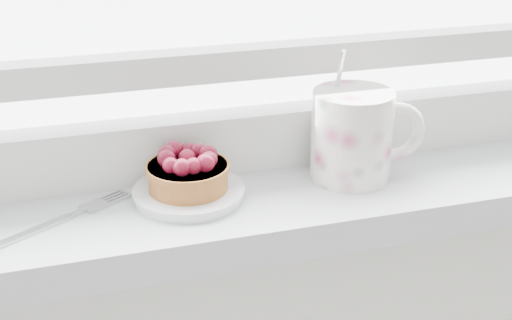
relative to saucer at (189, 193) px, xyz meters
name	(u,v)px	position (x,y,z in m)	size (l,w,h in m)	color
saucer	(189,193)	(0.00, 0.00, 0.00)	(0.12, 0.12, 0.01)	silver
raspberry_tart	(188,171)	(0.00, 0.00, 0.03)	(0.09, 0.09, 0.05)	brown
floral_mug	(355,133)	(0.20, 0.00, 0.05)	(0.14, 0.11, 0.15)	silver
fork	(57,221)	(-0.14, -0.02, 0.00)	(0.16, 0.11, 0.00)	silver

